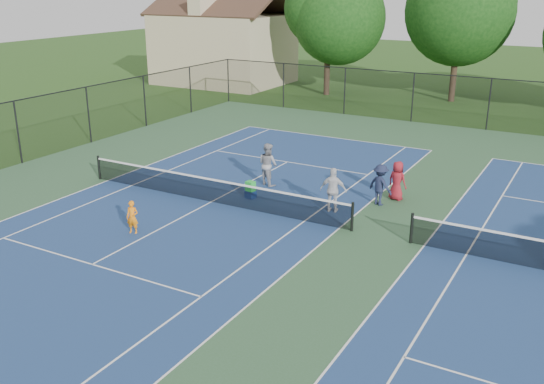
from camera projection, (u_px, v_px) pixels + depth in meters
The scene contains 14 objects.
ground at pixel (380, 237), 20.65m from camera, with size 140.00×140.00×0.00m, color #234716.
court_pad at pixel (380, 237), 20.65m from camera, with size 36.00×36.00×0.01m, color #305632.
tennis_court_left at pixel (211, 200), 23.86m from camera, with size 12.00×23.83×1.07m.
perimeter_fence at pixel (383, 193), 20.12m from camera, with size 36.08×36.08×3.02m.
tree_back_a at pixel (329, 13), 44.41m from camera, with size 6.80×6.80×9.15m.
tree_back_b at pixel (460, 6), 41.70m from camera, with size 7.60×7.60×10.03m.
clapboard_house at pixel (224, 46), 50.85m from camera, with size 10.80×8.10×7.65m.
child_player at pixel (132, 217), 20.78m from camera, with size 0.43×0.28×1.18m, color orange.
instructor at pixel (268, 164), 25.64m from camera, with size 0.89×0.69×1.83m, color #98989B.
bystander_a at pixel (333, 190), 22.63m from camera, with size 1.01×0.42×1.72m, color silver.
bystander_b at pixel (380, 185), 23.36m from camera, with size 1.05×0.60×1.63m, color #1C223E.
bystander_c at pixel (397, 181), 23.93m from camera, with size 0.77×0.50×1.58m, color maroon.
ball_crate at pixel (251, 194), 24.29m from camera, with size 0.38×0.33×0.31m, color navy.
ball_hopper at pixel (250, 186), 24.17m from camera, with size 0.34×0.28×0.39m, color green.
Camera 1 is at (6.10, -18.35, 8.27)m, focal length 40.00 mm.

